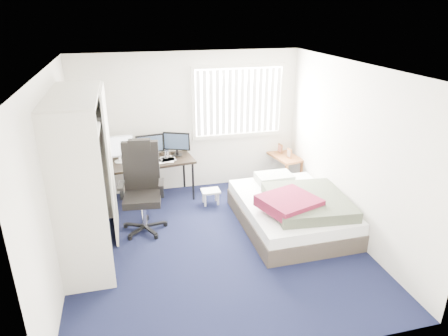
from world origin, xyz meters
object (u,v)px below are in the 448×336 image
object	(u,v)px
desk	(149,158)
office_chair	(143,196)
nightstand	(283,158)
bed	(292,210)

from	to	relation	value
desk	office_chair	bearing A→B (deg)	-100.62
nightstand	desk	bearing A→B (deg)	-177.89
nightstand	bed	xyz separation A→B (m)	(-0.49, -1.60, -0.22)
nightstand	bed	distance (m)	1.69
nightstand	bed	bearing A→B (deg)	-106.91
office_chair	nightstand	distance (m)	2.92
office_chair	nightstand	world-z (taller)	office_chair
office_chair	bed	xyz separation A→B (m)	(2.22, -0.52, -0.25)
desk	nightstand	bearing A→B (deg)	2.11
desk	bed	xyz separation A→B (m)	(2.04, -1.51, -0.49)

